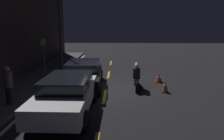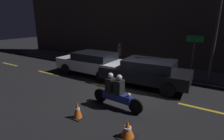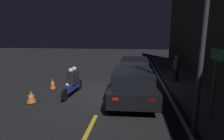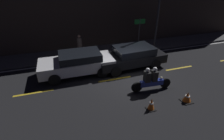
{
  "view_description": "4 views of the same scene",
  "coord_description": "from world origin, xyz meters",
  "views": [
    {
      "loc": [
        -10.84,
        -0.62,
        3.38
      ],
      "look_at": [
        -0.88,
        -0.35,
        1.25
      ],
      "focal_mm": 35.0,
      "sensor_mm": 36.0,
      "label": 1
    },
    {
      "loc": [
        3.58,
        -6.98,
        3.31
      ],
      "look_at": [
        -0.61,
        -0.17,
        1.0
      ],
      "focal_mm": 28.0,
      "sensor_mm": 36.0,
      "label": 2
    },
    {
      "loc": [
        8.29,
        1.36,
        2.87
      ],
      "look_at": [
        0.2,
        0.28,
        1.23
      ],
      "focal_mm": 28.0,
      "sensor_mm": 36.0,
      "label": 3
    },
    {
      "loc": [
        -3.87,
        -8.35,
        5.46
      ],
      "look_at": [
        -1.27,
        -0.28,
        0.81
      ],
      "focal_mm": 28.0,
      "sensor_mm": 36.0,
      "label": 4
    }
  ],
  "objects": [
    {
      "name": "ground_plane",
      "position": [
        0.0,
        0.0,
        0.0
      ],
      "size": [
        56.0,
        56.0,
        0.0
      ],
      "primitive_type": "plane",
      "color": "black"
    },
    {
      "name": "raised_curb",
      "position": [
        0.0,
        4.38,
        0.06
      ],
      "size": [
        28.0,
        2.22,
        0.12
      ],
      "color": "#4C4C4F",
      "rests_on": "ground"
    },
    {
      "name": "lane_dash_a",
      "position": [
        -10.0,
        0.0,
        0.0
      ],
      "size": [
        2.0,
        0.14,
        0.01
      ],
      "color": "gold",
      "rests_on": "ground"
    },
    {
      "name": "lane_dash_b",
      "position": [
        -5.5,
        0.0,
        0.0
      ],
      "size": [
        2.0,
        0.14,
        0.01
      ],
      "color": "gold",
      "rests_on": "ground"
    },
    {
      "name": "lane_dash_c",
      "position": [
        -1.0,
        0.0,
        0.0
      ],
      "size": [
        2.0,
        0.14,
        0.01
      ],
      "color": "gold",
      "rests_on": "ground"
    },
    {
      "name": "lane_dash_d",
      "position": [
        3.5,
        0.0,
        0.0
      ],
      "size": [
        2.0,
        0.14,
        0.01
      ],
      "color": "gold",
      "rests_on": "ground"
    },
    {
      "name": "lane_solid_kerb",
      "position": [
        0.0,
        3.02,
        0.0
      ],
      "size": [
        25.2,
        0.14,
        0.01
      ],
      "color": "silver",
      "rests_on": "ground"
    },
    {
      "name": "sedan_white",
      "position": [
        -2.95,
        1.33,
        0.77
      ],
      "size": [
        4.44,
        2.01,
        1.4
      ],
      "rotation": [
        0.0,
        0.0,
        3.13
      ],
      "color": "silver",
      "rests_on": "ground"
    },
    {
      "name": "van_black",
      "position": [
        0.56,
        1.25,
        0.75
      ],
      "size": [
        4.55,
        2.17,
        1.37
      ],
      "rotation": [
        0.0,
        0.0,
        3.19
      ],
      "color": "black",
      "rests_on": "ground"
    },
    {
      "name": "motorcycle",
      "position": [
        0.44,
        -1.61,
        0.63
      ],
      "size": [
        2.23,
        0.41,
        1.36
      ],
      "rotation": [
        0.0,
        0.0,
        -0.07
      ],
      "color": "black",
      "rests_on": "ground"
    },
    {
      "name": "traffic_cone_near",
      "position": [
        -0.27,
        -3.0,
        0.3
      ],
      "size": [
        0.39,
        0.39,
        0.61
      ],
      "color": "black",
      "rests_on": "ground"
    },
    {
      "name": "traffic_cone_mid",
      "position": [
        1.68,
        -3.03,
        0.26
      ],
      "size": [
        0.52,
        0.52,
        0.53
      ],
      "color": "black",
      "rests_on": "ground"
    },
    {
      "name": "pedestrian",
      "position": [
        -2.42,
        3.82,
        0.92
      ],
      "size": [
        0.34,
        0.34,
        1.59
      ],
      "color": "black",
      "rests_on": "raised_curb"
    },
    {
      "name": "shop_sign",
      "position": [
        2.36,
        3.95,
        1.81
      ],
      "size": [
        0.9,
        0.08,
        2.4
      ],
      "color": "#4C4C51",
      "rests_on": "raised_curb"
    },
    {
      "name": "street_lamp",
      "position": [
        3.35,
        3.12,
        3.24
      ],
      "size": [
        0.28,
        0.28,
        5.76
      ],
      "color": "#333338",
      "rests_on": "ground"
    }
  ]
}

